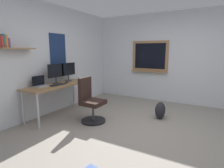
{
  "coord_description": "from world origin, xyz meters",
  "views": [
    {
      "loc": [
        -3.05,
        -1.05,
        1.5
      ],
      "look_at": [
        0.07,
        0.73,
        0.85
      ],
      "focal_mm": 29.3,
      "sensor_mm": 36.0,
      "label": 1
    }
  ],
  "objects": [
    {
      "name": "office_chair",
      "position": [
        -0.0,
        1.21,
        0.41
      ],
      "size": [
        0.52,
        0.52,
        0.95
      ],
      "color": "black",
      "rests_on": "ground"
    },
    {
      "name": "computer_mouse",
      "position": [
        0.13,
        2.01,
        0.76
      ],
      "size": [
        0.1,
        0.06,
        0.03
      ],
      "primitive_type": "ellipsoid",
      "color": "#262628",
      "rests_on": "desk"
    },
    {
      "name": "backpack",
      "position": [
        0.91,
        -0.05,
        0.19
      ],
      "size": [
        0.32,
        0.22,
        0.37
      ],
      "primitive_type": "ellipsoid",
      "color": "#232328",
      "rests_on": "ground"
    },
    {
      "name": "ground_plane",
      "position": [
        0.0,
        0.0,
        0.0
      ],
      "size": [
        5.2,
        5.2,
        0.0
      ],
      "primitive_type": "plane",
      "color": "gray",
      "rests_on": "ground"
    },
    {
      "name": "wall_back",
      "position": [
        -0.0,
        2.45,
        1.3
      ],
      "size": [
        5.0,
        0.3,
        2.6
      ],
      "color": "silver",
      "rests_on": "ground"
    },
    {
      "name": "keyboard",
      "position": [
        -0.15,
        2.01,
        0.75
      ],
      "size": [
        0.37,
        0.13,
        0.02
      ],
      "primitive_type": "cube",
      "color": "black",
      "rests_on": "desk"
    },
    {
      "name": "monitor_secondary",
      "position": [
        0.39,
        2.17,
        1.01
      ],
      "size": [
        0.46,
        0.17,
        0.46
      ],
      "color": "#38383D",
      "rests_on": "desk"
    },
    {
      "name": "desk",
      "position": [
        -0.07,
        2.08,
        0.67
      ],
      "size": [
        1.66,
        0.58,
        0.74
      ],
      "color": "#997047",
      "rests_on": "ground"
    },
    {
      "name": "laptop",
      "position": [
        -0.44,
        2.22,
        0.8
      ],
      "size": [
        0.31,
        0.21,
        0.23
      ],
      "color": "#ADAFB5",
      "rests_on": "desk"
    },
    {
      "name": "wall_right",
      "position": [
        2.45,
        0.03,
        1.3
      ],
      "size": [
        0.22,
        5.0,
        2.6
      ],
      "color": "silver",
      "rests_on": "ground"
    },
    {
      "name": "coffee_mug",
      "position": [
        0.66,
        2.06,
        0.79
      ],
      "size": [
        0.08,
        0.08,
        0.09
      ],
      "primitive_type": "cylinder",
      "color": "silver",
      "rests_on": "desk"
    },
    {
      "name": "monitor_primary",
      "position": [
        -0.02,
        2.17,
        1.01
      ],
      "size": [
        0.46,
        0.17,
        0.46
      ],
      "color": "#38383D",
      "rests_on": "desk"
    }
  ]
}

